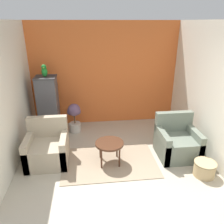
# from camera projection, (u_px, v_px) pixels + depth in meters

# --- Properties ---
(ground_plane) EXTENTS (20.00, 20.00, 0.00)m
(ground_plane) POSITION_uv_depth(u_px,v_px,m) (124.00, 207.00, 3.42)
(ground_plane) COLOR #B2A893
(ground_plane) RESTS_ON ground
(wall_back_accent) EXTENTS (4.01, 0.06, 2.73)m
(wall_back_accent) POSITION_uv_depth(u_px,v_px,m) (105.00, 75.00, 5.88)
(wall_back_accent) COLOR orange
(wall_back_accent) RESTS_ON ground_plane
(wall_left) EXTENTS (0.06, 3.22, 2.73)m
(wall_left) POSITION_uv_depth(u_px,v_px,m) (9.00, 97.00, 4.16)
(wall_left) COLOR silver
(wall_left) RESTS_ON ground_plane
(wall_right) EXTENTS (0.06, 3.22, 2.73)m
(wall_right) POSITION_uv_depth(u_px,v_px,m) (205.00, 90.00, 4.59)
(wall_right) COLOR silver
(wall_right) RESTS_ON ground_plane
(area_rug) EXTENTS (1.92, 1.24, 0.01)m
(area_rug) POSITION_uv_depth(u_px,v_px,m) (110.00, 162.00, 4.52)
(area_rug) COLOR gray
(area_rug) RESTS_ON ground_plane
(coffee_table) EXTENTS (0.57, 0.57, 0.47)m
(coffee_table) POSITION_uv_depth(u_px,v_px,m) (109.00, 145.00, 4.36)
(coffee_table) COLOR #472819
(coffee_table) RESTS_ON ground_plane
(armchair_left) EXTENTS (0.82, 0.79, 0.89)m
(armchair_left) POSITION_uv_depth(u_px,v_px,m) (48.00, 149.00, 4.44)
(armchair_left) COLOR tan
(armchair_left) RESTS_ON ground_plane
(armchair_right) EXTENTS (0.82, 0.79, 0.89)m
(armchair_right) POSITION_uv_depth(u_px,v_px,m) (177.00, 143.00, 4.67)
(armchair_right) COLOR slate
(armchair_right) RESTS_ON ground_plane
(birdcage) EXTENTS (0.57, 0.57, 1.49)m
(birdcage) POSITION_uv_depth(u_px,v_px,m) (49.00, 106.00, 5.47)
(birdcage) COLOR #353539
(birdcage) RESTS_ON ground_plane
(parrot) EXTENTS (0.14, 0.25, 0.30)m
(parrot) POSITION_uv_depth(u_px,v_px,m) (44.00, 71.00, 5.13)
(parrot) COLOR #1E842D
(parrot) RESTS_ON birdcage
(potted_plant) EXTENTS (0.35, 0.32, 0.77)m
(potted_plant) POSITION_uv_depth(u_px,v_px,m) (74.00, 116.00, 5.64)
(potted_plant) COLOR beige
(potted_plant) RESTS_ON ground_plane
(wicker_basket) EXTENTS (0.41, 0.41, 0.29)m
(wicker_basket) POSITION_uv_depth(u_px,v_px,m) (204.00, 168.00, 4.09)
(wicker_basket) COLOR tan
(wicker_basket) RESTS_ON ground_plane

